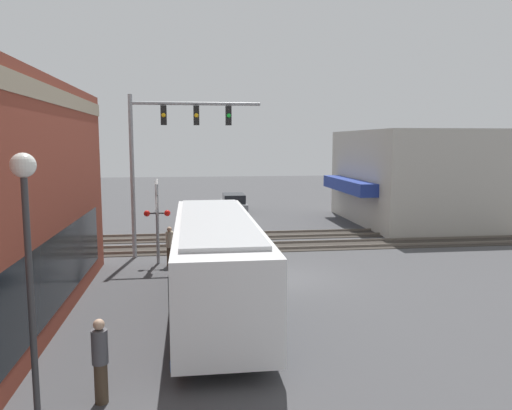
{
  "coord_description": "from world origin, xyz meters",
  "views": [
    {
      "loc": [
        -19.34,
        3.6,
        5.48
      ],
      "look_at": [
        2.67,
        0.66,
        2.67
      ],
      "focal_mm": 35.0,
      "sensor_mm": 36.0,
      "label": 1
    }
  ],
  "objects_px": {
    "streetlamp": "(29,273)",
    "parked_car_grey": "(234,203)",
    "crossing_signal": "(157,213)",
    "parked_car_white": "(203,219)",
    "city_bus": "(216,258)",
    "pedestrian_by_lamp": "(100,360)",
    "pedestrian_at_crossing": "(170,246)"
  },
  "relations": [
    {
      "from": "streetlamp",
      "to": "parked_car_white",
      "type": "xyz_separation_m",
      "value": [
        21.76,
        -3.67,
        -2.48
      ]
    },
    {
      "from": "crossing_signal",
      "to": "pedestrian_at_crossing",
      "type": "height_order",
      "value": "crossing_signal"
    },
    {
      "from": "crossing_signal",
      "to": "pedestrian_at_crossing",
      "type": "distance_m",
      "value": 1.58
    },
    {
      "from": "city_bus",
      "to": "parked_car_grey",
      "type": "bearing_deg",
      "value": -6.51
    },
    {
      "from": "pedestrian_by_lamp",
      "to": "crossing_signal",
      "type": "bearing_deg",
      "value": -2.08
    },
    {
      "from": "parked_car_grey",
      "to": "pedestrian_by_lamp",
      "type": "height_order",
      "value": "pedestrian_by_lamp"
    },
    {
      "from": "crossing_signal",
      "to": "pedestrian_by_lamp",
      "type": "bearing_deg",
      "value": 177.92
    },
    {
      "from": "city_bus",
      "to": "parked_car_grey",
      "type": "distance_m",
      "value": 22.94
    },
    {
      "from": "crossing_signal",
      "to": "pedestrian_at_crossing",
      "type": "relative_size",
      "value": 2.17
    },
    {
      "from": "crossing_signal",
      "to": "parked_car_grey",
      "type": "height_order",
      "value": "crossing_signal"
    },
    {
      "from": "streetlamp",
      "to": "parked_car_grey",
      "type": "bearing_deg",
      "value": -11.95
    },
    {
      "from": "streetlamp",
      "to": "parked_car_grey",
      "type": "relative_size",
      "value": 1.12
    },
    {
      "from": "parked_car_white",
      "to": "pedestrian_by_lamp",
      "type": "distance_m",
      "value": 20.8
    },
    {
      "from": "parked_car_grey",
      "to": "city_bus",
      "type": "bearing_deg",
      "value": 173.49
    },
    {
      "from": "parked_car_grey",
      "to": "pedestrian_at_crossing",
      "type": "distance_m",
      "value": 17.25
    },
    {
      "from": "city_bus",
      "to": "streetlamp",
      "type": "relative_size",
      "value": 2.12
    },
    {
      "from": "pedestrian_at_crossing",
      "to": "pedestrian_by_lamp",
      "type": "bearing_deg",
      "value": 175.18
    },
    {
      "from": "crossing_signal",
      "to": "streetlamp",
      "type": "distance_m",
      "value": 13.52
    },
    {
      "from": "city_bus",
      "to": "pedestrian_by_lamp",
      "type": "height_order",
      "value": "city_bus"
    },
    {
      "from": "streetlamp",
      "to": "parked_car_grey",
      "type": "xyz_separation_m",
      "value": [
        29.62,
        -6.27,
        -2.48
      ]
    },
    {
      "from": "pedestrian_at_crossing",
      "to": "streetlamp",
      "type": "bearing_deg",
      "value": 171.45
    },
    {
      "from": "city_bus",
      "to": "pedestrian_at_crossing",
      "type": "xyz_separation_m",
      "value": [
        6.07,
        1.73,
        -0.8
      ]
    },
    {
      "from": "city_bus",
      "to": "pedestrian_by_lamp",
      "type": "distance_m",
      "value": 6.37
    },
    {
      "from": "streetlamp",
      "to": "parked_car_white",
      "type": "relative_size",
      "value": 1.23
    },
    {
      "from": "crossing_signal",
      "to": "parked_car_white",
      "type": "height_order",
      "value": "crossing_signal"
    },
    {
      "from": "crossing_signal",
      "to": "parked_car_grey",
      "type": "relative_size",
      "value": 0.81
    },
    {
      "from": "crossing_signal",
      "to": "streetlamp",
      "type": "xyz_separation_m",
      "value": [
        -13.42,
        1.4,
        0.86
      ]
    },
    {
      "from": "city_bus",
      "to": "parked_car_grey",
      "type": "xyz_separation_m",
      "value": [
        22.77,
        -2.6,
        -1.02
      ]
    },
    {
      "from": "pedestrian_by_lamp",
      "to": "pedestrian_at_crossing",
      "type": "xyz_separation_m",
      "value": [
        11.79,
        -0.99,
        -0.05
      ]
    },
    {
      "from": "city_bus",
      "to": "streetlamp",
      "type": "height_order",
      "value": "streetlamp"
    },
    {
      "from": "parked_car_white",
      "to": "city_bus",
      "type": "bearing_deg",
      "value": 180.0
    },
    {
      "from": "city_bus",
      "to": "streetlamp",
      "type": "xyz_separation_m",
      "value": [
        -6.85,
        3.67,
        1.46
      ]
    }
  ]
}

